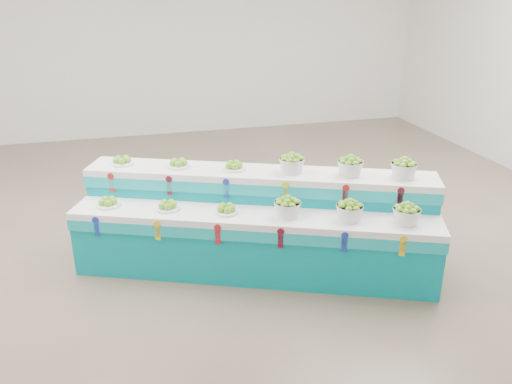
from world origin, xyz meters
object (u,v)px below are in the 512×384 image
(display_stand, at_px, (256,223))
(plate_upper_mid, at_px, (178,163))
(basket_lower_left, at_px, (287,207))
(basket_upper_right, at_px, (404,168))

(display_stand, distance_m, plate_upper_mid, 1.07)
(basket_lower_left, height_order, basket_upper_right, basket_upper_right)
(basket_lower_left, xyz_separation_m, plate_upper_mid, (-0.95, 0.91, 0.25))
(display_stand, height_order, basket_upper_right, basket_upper_right)
(display_stand, bearing_deg, basket_lower_left, -33.90)
(display_stand, xyz_separation_m, plate_upper_mid, (-0.72, 0.56, 0.56))
(display_stand, relative_size, plate_upper_mid, 15.07)
(basket_lower_left, xyz_separation_m, basket_upper_right, (1.24, -0.02, 0.30))
(basket_lower_left, distance_m, basket_upper_right, 1.28)
(basket_lower_left, bearing_deg, plate_upper_mid, 136.09)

